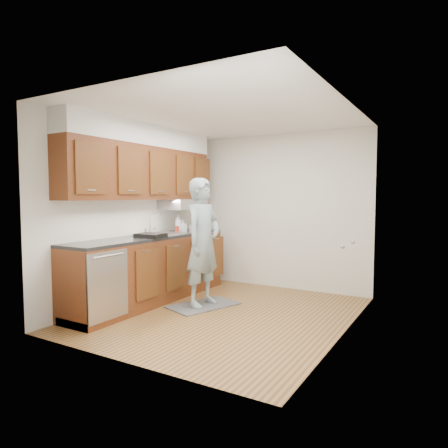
% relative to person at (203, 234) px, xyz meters
% --- Properties ---
extents(floor, '(3.50, 3.50, 0.00)m').
position_rel_person_xyz_m(floor, '(0.43, -0.16, -1.00)').
color(floor, olive).
rests_on(floor, ground).
extents(ceiling, '(3.50, 3.50, 0.00)m').
position_rel_person_xyz_m(ceiling, '(0.43, -0.16, 1.50)').
color(ceiling, white).
rests_on(ceiling, wall_left).
extents(wall_left, '(0.02, 3.50, 2.50)m').
position_rel_person_xyz_m(wall_left, '(-1.07, -0.16, 0.25)').
color(wall_left, silver).
rests_on(wall_left, floor).
extents(wall_right, '(0.02, 3.50, 2.50)m').
position_rel_person_xyz_m(wall_right, '(1.93, -0.16, 0.25)').
color(wall_right, silver).
rests_on(wall_right, floor).
extents(wall_back, '(3.00, 0.02, 2.50)m').
position_rel_person_xyz_m(wall_back, '(0.43, 1.59, 0.25)').
color(wall_back, silver).
rests_on(wall_back, floor).
extents(counter, '(0.64, 2.80, 1.30)m').
position_rel_person_xyz_m(counter, '(-0.77, -0.17, -0.51)').
color(counter, brown).
rests_on(counter, floor).
extents(upper_cabinets, '(0.47, 2.80, 1.21)m').
position_rel_person_xyz_m(upper_cabinets, '(-0.90, -0.12, 0.95)').
color(upper_cabinets, brown).
rests_on(upper_cabinets, wall_left).
extents(closet_door, '(0.02, 1.22, 2.05)m').
position_rel_person_xyz_m(closet_door, '(1.92, 0.14, 0.03)').
color(closet_door, silver).
rests_on(closet_door, wall_right).
extents(floor_mat, '(0.82, 1.05, 0.02)m').
position_rel_person_xyz_m(floor_mat, '(0.00, 0.00, -0.99)').
color(floor_mat, slate).
rests_on(floor_mat, floor).
extents(person, '(0.50, 0.71, 1.96)m').
position_rel_person_xyz_m(person, '(0.00, 0.00, 0.00)').
color(person, '#889FA6').
rests_on(person, floor_mat).
extents(soap_bottle_a, '(0.14, 0.14, 0.28)m').
position_rel_person_xyz_m(soap_bottle_a, '(-0.80, 0.50, 0.08)').
color(soap_bottle_a, silver).
rests_on(soap_bottle_a, counter).
extents(soap_bottle_b, '(0.12, 0.12, 0.19)m').
position_rel_person_xyz_m(soap_bottle_b, '(-0.73, 0.54, 0.04)').
color(soap_bottle_b, silver).
rests_on(soap_bottle_b, counter).
extents(soap_bottle_c, '(0.17, 0.17, 0.16)m').
position_rel_person_xyz_m(soap_bottle_c, '(-0.84, 0.60, 0.03)').
color(soap_bottle_c, silver).
rests_on(soap_bottle_c, counter).
extents(soda_can, '(0.07, 0.07, 0.11)m').
position_rel_person_xyz_m(soda_can, '(-0.73, 0.38, -0.00)').
color(soda_can, '#B42B1E').
rests_on(soda_can, counter).
extents(steel_can, '(0.07, 0.07, 0.11)m').
position_rel_person_xyz_m(steel_can, '(-0.58, 0.54, 0.00)').
color(steel_can, '#A5A5AA').
rests_on(steel_can, counter).
extents(dish_rack, '(0.39, 0.34, 0.06)m').
position_rel_person_xyz_m(dish_rack, '(-0.62, -0.35, -0.03)').
color(dish_rack, black).
rests_on(dish_rack, counter).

